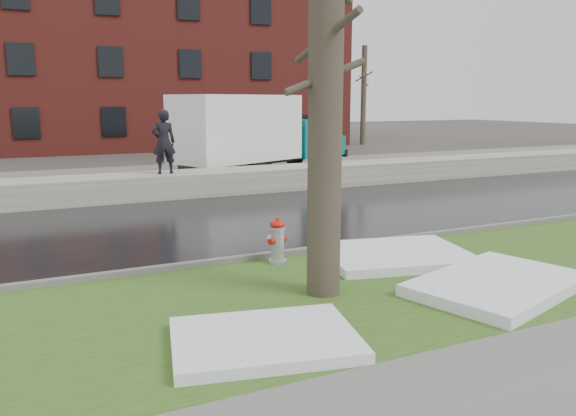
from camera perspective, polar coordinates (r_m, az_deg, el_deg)
name	(u,v)px	position (r m, az deg, el deg)	size (l,w,h in m)	color
ground	(334,268)	(10.08, 4.69, -6.10)	(120.00, 120.00, 0.00)	#47423D
verge	(373,288)	(9.07, 8.66, -8.02)	(60.00, 4.50, 0.04)	#284C19
road	(244,220)	(14.03, -4.50, -1.18)	(60.00, 7.00, 0.03)	black
parking_lot	(165,178)	(22.08, -12.38, 3.01)	(60.00, 9.00, 0.03)	slate
curb	(308,251)	(10.91, 2.07, -4.38)	(60.00, 0.15, 0.14)	slate
snowbank	(196,183)	(17.90, -9.31, 2.50)	(60.00, 1.60, 0.75)	#B0ADA1
brick_building	(132,68)	(39.00, -15.56, 13.51)	(26.00, 12.00, 10.00)	maroon
bg_tree_right	(364,94)	(38.48, 7.69, 11.36)	(1.40, 1.62, 6.50)	brown
fire_hydrant	(277,239)	(10.11, -1.10, -3.18)	(0.41, 0.39, 0.83)	#A0A2A7
tree	(326,81)	(8.22, 3.85, 12.73)	(1.30, 1.56, 6.29)	brown
box_truck	(255,134)	(22.16, -3.33, 7.56)	(9.28, 5.16, 3.15)	black
worker	(164,142)	(17.41, -12.51, 6.58)	(0.70, 0.46, 1.92)	black
snow_patch_near	(395,255)	(10.63, 10.84, -4.70)	(2.60, 2.00, 0.16)	white
snow_patch_far	(265,339)	(6.94, -2.40, -13.19)	(2.20, 1.60, 0.14)	white
snow_patch_side	(498,284)	(9.38, 20.53, -7.26)	(2.80, 1.80, 0.18)	white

